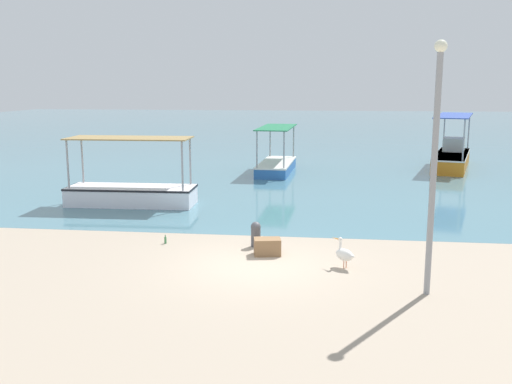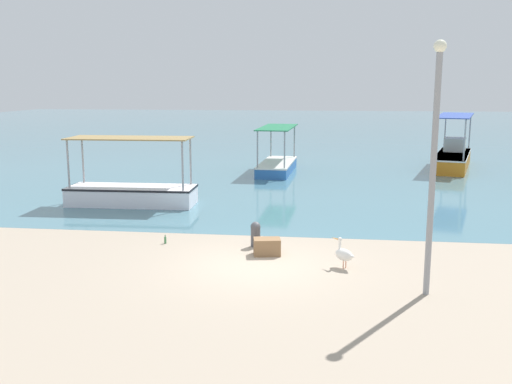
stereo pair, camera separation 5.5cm
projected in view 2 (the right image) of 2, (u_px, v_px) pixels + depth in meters
The scene contains 10 objects.
ground at pixel (255, 265), 15.20m from camera, with size 120.00×120.00×0.00m, color tan.
harbor_water at pixel (311, 129), 62.00m from camera, with size 110.00×90.00×0.00m, color teal.
fishing_boat_outer at pixel (132, 191), 22.79m from camera, with size 5.10×1.90×2.70m.
fishing_boat_near_left at pixel (453, 156), 33.02m from camera, with size 3.49×7.05×3.04m.
fishing_boat_far_right at pixel (277, 163), 31.28m from camera, with size 1.95×5.36×2.49m.
pelican at pixel (344, 254), 14.92m from camera, with size 0.66×0.64×0.80m.
lamp_post at pixel (434, 156), 12.53m from camera, with size 0.28×0.28×5.69m.
mooring_bollard at pixel (256, 233), 16.89m from camera, with size 0.30×0.30×0.76m.
cargo_crate at pixel (267, 247), 16.09m from camera, with size 0.75×0.49×0.47m, color olive.
glass_bottle at pixel (165, 240), 17.28m from camera, with size 0.07×0.07×0.27m.
Camera 2 is at (1.83, -14.46, 4.74)m, focal length 40.00 mm.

